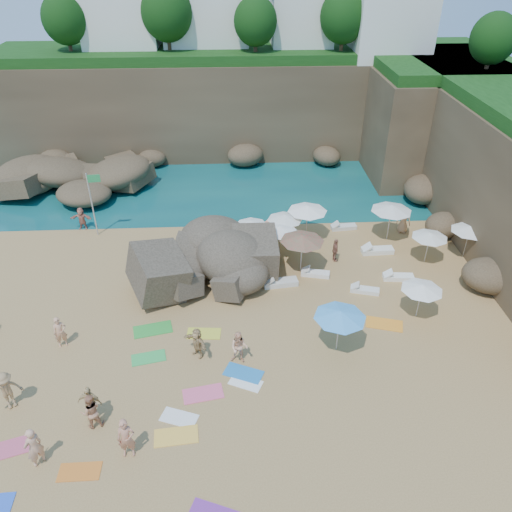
{
  "coord_description": "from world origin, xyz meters",
  "views": [
    {
      "loc": [
        0.8,
        -19.88,
        16.85
      ],
      "look_at": [
        2.0,
        3.0,
        2.0
      ],
      "focal_mm": 35.0,
      "sensor_mm": 36.0,
      "label": 1
    }
  ],
  "objects_px": {
    "person_stand_2": "(269,231)",
    "person_stand_4": "(404,220)",
    "parasol_1": "(251,223)",
    "parasol_2": "(392,208)",
    "person_stand_1": "(91,411)",
    "rock_outcrop": "(219,277)",
    "person_stand_0": "(60,332)",
    "person_stand_6": "(34,447)",
    "parasol_0": "(280,229)",
    "flag_pole": "(93,196)",
    "lounger_0": "(315,274)",
    "person_stand_3": "(335,250)",
    "person_stand_5": "(82,218)"
  },
  "relations": [
    {
      "from": "person_stand_2",
      "to": "person_stand_4",
      "type": "relative_size",
      "value": 0.85
    },
    {
      "from": "parasol_1",
      "to": "parasol_2",
      "type": "bearing_deg",
      "value": 3.72
    },
    {
      "from": "parasol_2",
      "to": "person_stand_1",
      "type": "relative_size",
      "value": 1.54
    },
    {
      "from": "rock_outcrop",
      "to": "person_stand_4",
      "type": "bearing_deg",
      "value": 20.65
    },
    {
      "from": "person_stand_0",
      "to": "person_stand_2",
      "type": "bearing_deg",
      "value": 16.03
    },
    {
      "from": "parasol_1",
      "to": "person_stand_6",
      "type": "relative_size",
      "value": 1.08
    },
    {
      "from": "parasol_0",
      "to": "person_stand_4",
      "type": "bearing_deg",
      "value": 15.99
    },
    {
      "from": "rock_outcrop",
      "to": "parasol_1",
      "type": "height_order",
      "value": "parasol_1"
    },
    {
      "from": "flag_pole",
      "to": "lounger_0",
      "type": "bearing_deg",
      "value": -21.8
    },
    {
      "from": "parasol_1",
      "to": "person_stand_4",
      "type": "relative_size",
      "value": 1.1
    },
    {
      "from": "parasol_2",
      "to": "person_stand_3",
      "type": "distance_m",
      "value": 4.85
    },
    {
      "from": "flag_pole",
      "to": "person_stand_6",
      "type": "distance_m",
      "value": 17.28
    },
    {
      "from": "parasol_2",
      "to": "person_stand_5",
      "type": "bearing_deg",
      "value": 173.26
    },
    {
      "from": "lounger_0",
      "to": "rock_outcrop",
      "type": "bearing_deg",
      "value": -168.9
    },
    {
      "from": "rock_outcrop",
      "to": "parasol_0",
      "type": "distance_m",
      "value": 4.68
    },
    {
      "from": "lounger_0",
      "to": "person_stand_6",
      "type": "relative_size",
      "value": 0.88
    },
    {
      "from": "parasol_1",
      "to": "parasol_2",
      "type": "xyz_separation_m",
      "value": [
        8.92,
        0.58,
        0.5
      ]
    },
    {
      "from": "person_stand_1",
      "to": "person_stand_4",
      "type": "distance_m",
      "value": 22.68
    },
    {
      "from": "parasol_1",
      "to": "person_stand_2",
      "type": "relative_size",
      "value": 1.29
    },
    {
      "from": "person_stand_0",
      "to": "person_stand_4",
      "type": "bearing_deg",
      "value": 1.98
    },
    {
      "from": "person_stand_6",
      "to": "parasol_0",
      "type": "bearing_deg",
      "value": -178.26
    },
    {
      "from": "lounger_0",
      "to": "parasol_2",
      "type": "bearing_deg",
      "value": 49.16
    },
    {
      "from": "parasol_2",
      "to": "lounger_0",
      "type": "height_order",
      "value": "parasol_2"
    },
    {
      "from": "parasol_0",
      "to": "person_stand_2",
      "type": "distance_m",
      "value": 2.1
    },
    {
      "from": "person_stand_3",
      "to": "flag_pole",
      "type": "bearing_deg",
      "value": 73.68
    },
    {
      "from": "person_stand_0",
      "to": "flag_pole",
      "type": "bearing_deg",
      "value": 67.62
    },
    {
      "from": "parasol_0",
      "to": "person_stand_0",
      "type": "relative_size",
      "value": 1.29
    },
    {
      "from": "lounger_0",
      "to": "person_stand_6",
      "type": "bearing_deg",
      "value": -123.74
    },
    {
      "from": "parasol_1",
      "to": "person_stand_0",
      "type": "height_order",
      "value": "parasol_1"
    },
    {
      "from": "parasol_0",
      "to": "parasol_1",
      "type": "bearing_deg",
      "value": 148.48
    },
    {
      "from": "person_stand_4",
      "to": "lounger_0",
      "type": "bearing_deg",
      "value": -126.23
    },
    {
      "from": "rock_outcrop",
      "to": "person_stand_3",
      "type": "height_order",
      "value": "person_stand_3"
    },
    {
      "from": "flag_pole",
      "to": "parasol_1",
      "type": "height_order",
      "value": "flag_pole"
    },
    {
      "from": "person_stand_2",
      "to": "person_stand_6",
      "type": "distance_m",
      "value": 18.55
    },
    {
      "from": "rock_outcrop",
      "to": "person_stand_2",
      "type": "bearing_deg",
      "value": 50.77
    },
    {
      "from": "person_stand_6",
      "to": "person_stand_1",
      "type": "bearing_deg",
      "value": 172.09
    },
    {
      "from": "person_stand_0",
      "to": "person_stand_6",
      "type": "relative_size",
      "value": 0.9
    },
    {
      "from": "parasol_2",
      "to": "person_stand_1",
      "type": "xyz_separation_m",
      "value": [
        -15.93,
        -13.99,
        -1.41
      ]
    },
    {
      "from": "rock_outcrop",
      "to": "person_stand_1",
      "type": "bearing_deg",
      "value": -116.04
    },
    {
      "from": "person_stand_5",
      "to": "person_stand_6",
      "type": "xyz_separation_m",
      "value": [
        2.58,
        -18.01,
        0.15
      ]
    },
    {
      "from": "person_stand_0",
      "to": "lounger_0",
      "type": "bearing_deg",
      "value": -3.19
    },
    {
      "from": "parasol_2",
      "to": "person_stand_1",
      "type": "bearing_deg",
      "value": -138.71
    },
    {
      "from": "person_stand_1",
      "to": "person_stand_5",
      "type": "distance_m",
      "value": 16.93
    },
    {
      "from": "flag_pole",
      "to": "rock_outcrop",
      "type": "bearing_deg",
      "value": -33.46
    },
    {
      "from": "parasol_0",
      "to": "lounger_0",
      "type": "bearing_deg",
      "value": -50.55
    },
    {
      "from": "person_stand_0",
      "to": "person_stand_3",
      "type": "xyz_separation_m",
      "value": [
        14.54,
        6.73,
        -0.09
      ]
    },
    {
      "from": "parasol_1",
      "to": "person_stand_0",
      "type": "distance_m",
      "value": 12.86
    },
    {
      "from": "person_stand_4",
      "to": "person_stand_6",
      "type": "bearing_deg",
      "value": -121.05
    },
    {
      "from": "person_stand_2",
      "to": "person_stand_4",
      "type": "height_order",
      "value": "person_stand_4"
    },
    {
      "from": "person_stand_0",
      "to": "person_stand_5",
      "type": "height_order",
      "value": "person_stand_0"
    }
  ]
}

